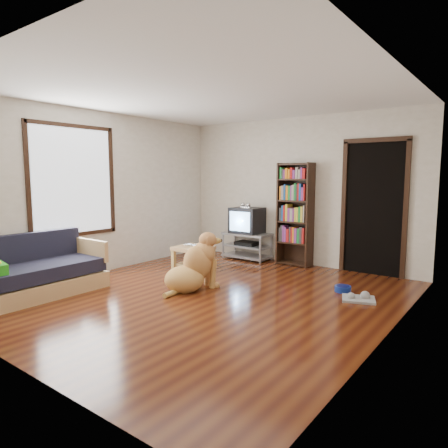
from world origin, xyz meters
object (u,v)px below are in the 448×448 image
Objects in this scene: bookshelf at (295,209)px; dog at (194,268)px; coffee_table at (193,253)px; crt_tv at (248,220)px; grey_rag at (359,299)px; dog_bowl at (343,289)px; sofa at (33,276)px; tv_stand at (247,245)px; laptop at (192,246)px.

bookshelf is 1.82× the size of dog.
crt_tv is at bearing 79.99° from coffee_table.
grey_rag is 2.22m from dog.
coffee_table is (-2.48, -0.27, 0.24)m from dog_bowl.
dog is at bearing -48.45° from coffee_table.
crt_tv is at bearing 75.07° from sofa.
bookshelf is 1.00× the size of sofa.
dog is (0.53, -2.16, -0.44)m from crt_tv.
crt_tv is 1.40m from coffee_table.
tv_stand is at bearing 156.00° from dog_bowl.
bookshelf is 2.37m from dog.
coffee_table is (0.00, 0.03, -0.13)m from laptop.
dog_bowl is 0.38× the size of crt_tv.
coffee_table is at bearing 131.55° from dog.
tv_stand is at bearing 104.03° from dog.
laptop is 1.13m from dog.
laptop is 0.19× the size of bookshelf.
crt_tv reaches higher than grey_rag.
dog_bowl is 2.07m from dog.
dog_bowl reaches higher than grey_rag.
sofa is 3.27× the size of coffee_table.
laptop is 1.39m from crt_tv.
bookshelf reaches higher than dog_bowl.
dog_bowl is at bearing 33.45° from dog.
sofa reaches higher than coffee_table.
grey_rag is 0.73× the size of coffee_table.
grey_rag is 2.31m from bookshelf.
grey_rag is 0.40× the size of dog.
laptop is 0.84× the size of grey_rag.
dog reaches higher than dog_bowl.
grey_rag is at bearing -40.06° from bookshelf.
sofa is at bearing -114.95° from laptop.
bookshelf is (1.18, 1.40, 0.59)m from laptop.
tv_stand is 1.55× the size of crt_tv.
dog is (1.51, 1.50, 0.04)m from sofa.
laptop is at bearing -130.12° from bookshelf.
coffee_table is (-0.23, -1.30, -0.46)m from crt_tv.
bookshelf reaches higher than sofa.
crt_tv is at bearing 153.46° from grey_rag.
dog is at bearing -146.55° from dog_bowl.
bookshelf is at bearing 5.63° from tv_stand.
dog_bowl is 1.95m from bookshelf.
laptop is 2.53m from dog_bowl.
tv_stand is 0.47m from crt_tv.
laptop is 0.37× the size of tv_stand.
crt_tv is 2.27m from dog.
bookshelf is at bearing 42.69° from laptop.
dog_bowl is 0.12× the size of sofa.
laptop is 0.14m from coffee_table.
laptop is 1.92m from bookshelf.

